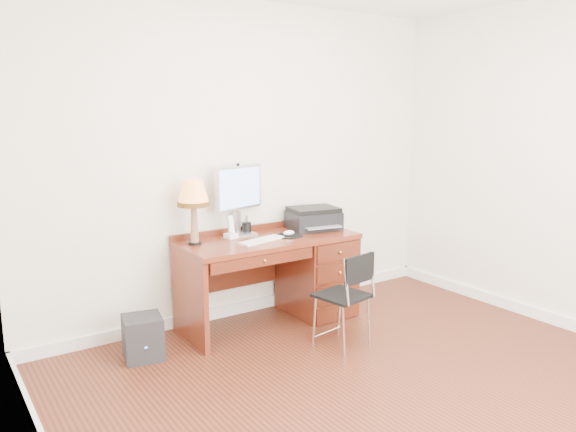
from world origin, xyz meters
TOP-DOWN VIEW (x-y plane):
  - ground at (0.00, 0.00)m, footprint 4.00×4.00m
  - room_shell at (0.00, 0.63)m, footprint 4.00×4.00m
  - desk at (0.32, 1.40)m, footprint 1.50×0.67m
  - monitor at (-0.14, 1.64)m, footprint 0.50×0.23m
  - keyboard at (-0.12, 1.32)m, footprint 0.43×0.21m
  - mouse_pad at (0.17, 1.35)m, footprint 0.24×0.24m
  - printer at (0.52, 1.48)m, footprint 0.49×0.41m
  - leg_lamp at (-0.61, 1.52)m, footprint 0.25×0.25m
  - phone at (-0.27, 1.55)m, footprint 0.10×0.10m
  - pen_cup at (-0.08, 1.63)m, footprint 0.08×0.08m
  - chair at (0.23, 0.65)m, footprint 0.41×0.41m
  - equipment_box at (-1.14, 1.32)m, footprint 0.32×0.32m

SIDE VIEW (x-z plane):
  - ground at x=0.00m, z-range 0.00..0.00m
  - room_shell at x=0.00m, z-range -1.95..2.05m
  - equipment_box at x=-1.14m, z-range 0.00..0.32m
  - desk at x=0.32m, z-range 0.04..0.79m
  - chair at x=0.23m, z-range 0.08..0.83m
  - keyboard at x=-0.12m, z-range 0.75..0.77m
  - mouse_pad at x=0.17m, z-range 0.74..0.79m
  - pen_cup at x=-0.08m, z-range 0.75..0.85m
  - phone at x=-0.27m, z-range 0.71..0.90m
  - printer at x=0.52m, z-range 0.75..0.94m
  - monitor at x=-0.14m, z-range 0.83..1.41m
  - leg_lamp at x=-0.61m, z-range 0.87..1.39m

